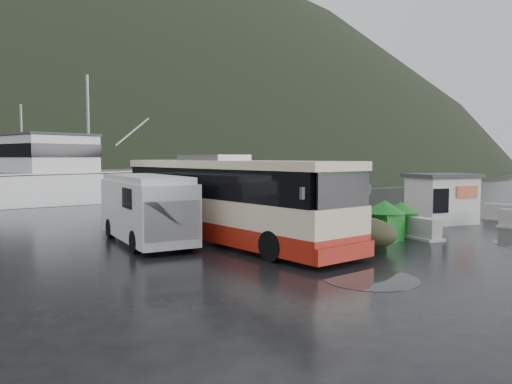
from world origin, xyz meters
TOP-DOWN VIEW (x-y plane):
  - ground at (0.00, 0.00)m, footprint 160.00×160.00m
  - quay_edge at (0.00, 20.00)m, footprint 160.00×0.60m
  - coach_bus at (-3.53, 1.72)m, footprint 3.62×12.22m
  - white_van at (-6.23, 3.34)m, footprint 2.94×6.50m
  - waste_bin_left at (3.09, -1.41)m, footprint 1.30×1.30m
  - waste_bin_right at (1.52, -1.82)m, footprint 1.19×1.19m
  - dome_tent at (-0.72, -2.36)m, footprint 2.80×3.48m
  - ticket_kiosk at (7.99, -0.09)m, footprint 3.71×3.18m
  - jersey_barrier_a at (3.09, -2.45)m, footprint 1.18×1.87m
  - jersey_barrier_c at (11.64, -1.18)m, footprint 1.30×1.88m
  - fishing_trawler at (2.45, 27.88)m, footprint 29.64×13.63m
  - puddles at (1.84, -5.78)m, footprint 12.17×3.20m

SIDE VIEW (x-z plane):
  - ground at x=0.00m, z-range 0.00..0.00m
  - quay_edge at x=0.00m, z-range -0.75..0.75m
  - coach_bus at x=-3.53m, z-range -1.71..1.71m
  - white_van at x=-6.23m, z-range -1.31..1.31m
  - waste_bin_left at x=3.09m, z-range -0.72..0.72m
  - waste_bin_right at x=1.52m, z-range -0.81..0.81m
  - dome_tent at x=-0.72m, z-range -0.60..0.60m
  - ticket_kiosk at x=7.99m, z-range -1.24..1.24m
  - jersey_barrier_a at x=3.09m, z-range -0.43..0.43m
  - jersey_barrier_c at x=11.64m, z-range -0.43..0.43m
  - fishing_trawler at x=2.45m, z-range -5.80..5.80m
  - puddles at x=1.84m, z-range 0.00..0.01m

